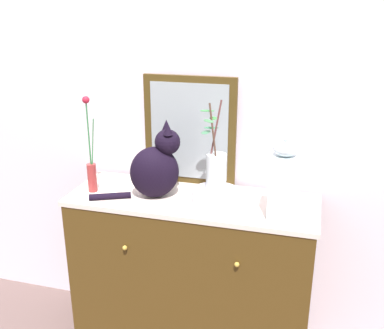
# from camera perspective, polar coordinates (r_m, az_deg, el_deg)

# --- Properties ---
(wall_back) EXTENTS (4.40, 0.08, 2.60)m
(wall_back) POSITION_cam_1_polar(r_m,az_deg,el_deg) (2.41, 1.91, 6.95)
(wall_back) COLOR silver
(wall_back) RESTS_ON ground_plane
(sideboard) EXTENTS (1.26, 0.47, 0.91)m
(sideboard) POSITION_cam_1_polar(r_m,az_deg,el_deg) (2.48, -0.00, -13.96)
(sideboard) COLOR #463011
(sideboard) RESTS_ON ground_plane
(mirror_leaning) EXTENTS (0.50, 0.03, 0.58)m
(mirror_leaning) POSITION_cam_1_polar(r_m,az_deg,el_deg) (2.36, -0.31, 4.29)
(mirror_leaning) COLOR #412F12
(mirror_leaning) RESTS_ON sideboard
(cat_sitting) EXTENTS (0.46, 0.28, 0.39)m
(cat_sitting) POSITION_cam_1_polar(r_m,az_deg,el_deg) (2.23, -4.62, -0.35)
(cat_sitting) COLOR black
(cat_sitting) RESTS_ON sideboard
(vase_slim_green) EXTENTS (0.06, 0.05, 0.50)m
(vase_slim_green) POSITION_cam_1_polar(r_m,az_deg,el_deg) (2.35, -12.74, -0.25)
(vase_slim_green) COLOR maroon
(vase_slim_green) RESTS_ON sideboard
(bowl_porcelain) EXTENTS (0.23, 0.23, 0.07)m
(bowl_porcelain) POSITION_cam_1_polar(r_m,az_deg,el_deg) (2.19, 3.04, -4.13)
(bowl_porcelain) COLOR white
(bowl_porcelain) RESTS_ON sideboard
(vase_glass_clear) EXTENTS (0.14, 0.21, 0.44)m
(vase_glass_clear) POSITION_cam_1_polar(r_m,az_deg,el_deg) (2.14, 3.06, -0.65)
(vase_glass_clear) COLOR silver
(vase_glass_clear) RESTS_ON bowl_porcelain
(jar_lidded_porcelain) EXTENTS (0.12, 0.12, 0.38)m
(jar_lidded_porcelain) POSITION_cam_1_polar(r_m,az_deg,el_deg) (2.04, 11.57, -2.08)
(jar_lidded_porcelain) COLOR white
(jar_lidded_porcelain) RESTS_ON sideboard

